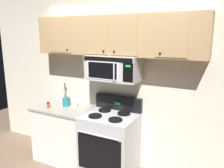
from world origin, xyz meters
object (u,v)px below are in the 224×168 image
at_px(spice_jar, 48,105).
at_px(utensil_crock_teal, 66,100).
at_px(salt_shaker, 76,104).
at_px(stove_range, 110,143).
at_px(over_range_microwave, 114,68).

bearing_deg(spice_jar, utensil_crock_teal, 46.80).
xyz_separation_m(utensil_crock_teal, salt_shaker, (0.18, 0.03, -0.05)).
relative_size(stove_range, salt_shaker, 10.78).
relative_size(stove_range, spice_jar, 12.06).
bearing_deg(over_range_microwave, spice_jar, -165.71).
bearing_deg(stove_range, spice_jar, -171.96).
bearing_deg(utensil_crock_teal, salt_shaker, 11.10).
xyz_separation_m(over_range_microwave, utensil_crock_teal, (-0.84, -0.06, -0.57)).
height_order(stove_range, salt_shaker, stove_range).
bearing_deg(spice_jar, over_range_microwave, 14.29).
height_order(over_range_microwave, salt_shaker, over_range_microwave).
distance_m(stove_range, over_range_microwave, 1.11).
distance_m(utensil_crock_teal, spice_jar, 0.28).
bearing_deg(spice_jar, salt_shaker, 32.93).
xyz_separation_m(stove_range, salt_shaker, (-0.66, 0.09, 0.48)).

